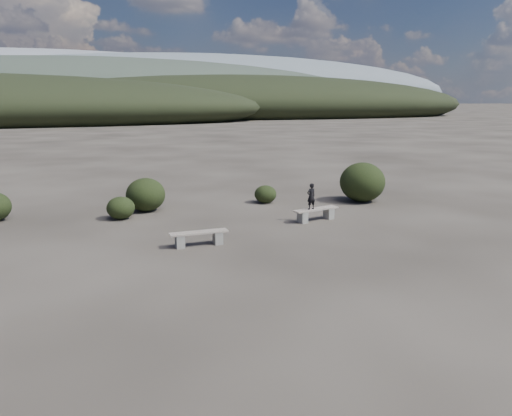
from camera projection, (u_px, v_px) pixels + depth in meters
name	position (u px, v px, depth m)	size (l,w,h in m)	color
ground	(338.00, 286.00, 10.96)	(1200.00, 1200.00, 0.00)	#28241F
bench_left	(199.00, 237.00, 13.98)	(1.65, 0.38, 0.41)	gray
bench_right	(316.00, 213.00, 16.91)	(1.74, 0.73, 0.42)	gray
seated_person	(311.00, 196.00, 16.66)	(0.32, 0.21, 0.88)	black
shrub_a	(121.00, 208.00, 17.12)	(0.95, 0.95, 0.78)	black
shrub_b	(146.00, 195.00, 18.33)	(1.43, 1.43, 1.23)	black
shrub_c	(265.00, 194.00, 19.86)	(0.88, 0.88, 0.71)	black
shrub_d	(362.00, 182.00, 20.05)	(1.81, 1.81, 1.58)	black
mountain_ridges	(76.00, 90.00, 319.69)	(500.00, 400.00, 56.00)	black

